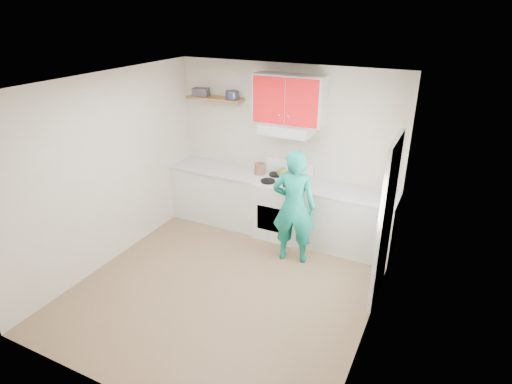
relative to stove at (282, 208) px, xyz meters
The scene contains 21 objects.
floor 1.64m from the stove, 93.63° to the right, with size 3.80×3.80×0.00m, color brown.
ceiling 2.66m from the stove, 93.63° to the right, with size 3.60×3.80×0.04m, color white.
back_wall 0.91m from the stove, 107.10° to the left, with size 3.60×0.04×2.60m, color beige.
front_wall 3.58m from the stove, 91.65° to the right, with size 3.60×0.04×2.60m, color beige.
left_wall 2.61m from the stove, 140.34° to the right, with size 0.04×3.80×2.60m, color beige.
right_wall 2.46m from the stove, 42.81° to the right, with size 0.04×3.80×2.60m, color beige.
door 1.97m from the stove, 27.58° to the right, with size 0.05×0.85×2.05m, color white.
door_glass 2.11m from the stove, 27.97° to the right, with size 0.01×0.55×0.95m, color white.
counter_left 1.14m from the stove, behind, with size 1.52×0.60×0.90m, color silver.
counter_right 1.04m from the stove, ahead, with size 1.32×0.60×0.90m, color silver.
stove is the anchor object (origin of this frame).
range_hood 1.24m from the stove, 90.00° to the left, with size 0.76×0.44×0.15m, color silver.
upper_cabinets 1.67m from the stove, 90.00° to the left, with size 1.02×0.33×0.70m, color red.
shelf 2.01m from the stove, behind, with size 0.90×0.30×0.04m, color brown.
books 2.22m from the stove, behind, with size 0.24×0.17×0.12m, color #3C3439.
tin 1.90m from the stove, 169.65° to the left, with size 0.20×0.20×0.12m, color #333D4C.
kettle 0.56m from the stove, 114.83° to the left, with size 0.18×0.18×0.15m, color #536C1E.
crock 0.70m from the stove, 168.82° to the left, with size 0.16×0.16×0.20m, color brown.
cutting_board 1.02m from the stove, ahead, with size 0.31×0.23×0.02m, color olive.
silicone_mat 1.35m from the stove, ahead, with size 0.33×0.28×0.01m, color red.
person 0.81m from the stove, 54.83° to the right, with size 0.60×0.40×1.65m, color #0D7D6A.
Camera 1 is at (2.35, -3.93, 3.37)m, focal length 29.77 mm.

